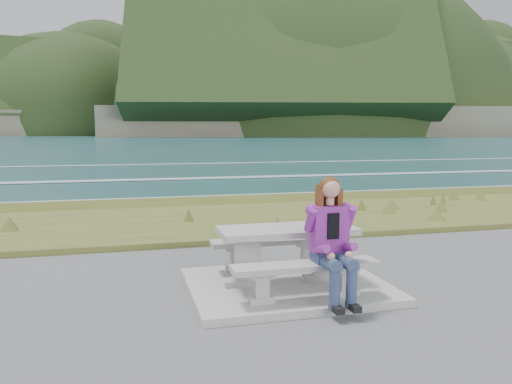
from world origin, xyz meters
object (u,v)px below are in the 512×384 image
(bench_landward, at_px, (305,271))
(picnic_table, at_px, (287,240))
(bench_seaward, at_px, (272,245))
(seated_woman, at_px, (334,257))

(bench_landward, bearing_deg, picnic_table, 90.00)
(bench_seaward, bearing_deg, seated_woman, -78.96)
(bench_seaward, height_order, seated_woman, seated_woman)
(picnic_table, height_order, bench_landward, picnic_table)
(picnic_table, distance_m, seated_woman, 0.89)
(seated_woman, bearing_deg, picnic_table, 109.07)
(picnic_table, distance_m, bench_landward, 0.74)
(bench_landward, relative_size, bench_seaward, 1.00)
(bench_landward, bearing_deg, seated_woman, -25.10)
(seated_woman, bearing_deg, bench_landward, 154.29)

